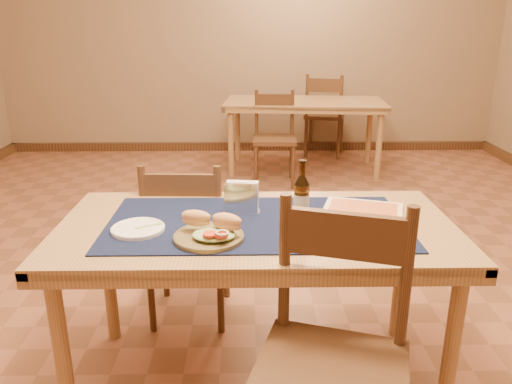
{
  "coord_description": "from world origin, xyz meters",
  "views": [
    {
      "loc": [
        -0.03,
        -2.67,
        1.52
      ],
      "look_at": [
        0.0,
        -0.7,
        0.85
      ],
      "focal_mm": 35.0,
      "sensor_mm": 36.0,
      "label": 1
    }
  ],
  "objects_px": {
    "back_table": "(304,108)",
    "main_table": "(256,242)",
    "chair_main_far": "(188,238)",
    "sandwich_plate": "(211,232)",
    "beer_bottle": "(301,197)",
    "chair_main_near": "(333,361)",
    "napkin_holder": "(242,198)"
  },
  "relations": [
    {
      "from": "chair_main_far",
      "to": "sandwich_plate",
      "type": "xyz_separation_m",
      "value": [
        0.17,
        -0.66,
        0.32
      ]
    },
    {
      "from": "chair_main_far",
      "to": "chair_main_near",
      "type": "distance_m",
      "value": 1.21
    },
    {
      "from": "back_table",
      "to": "main_table",
      "type": "bearing_deg",
      "value": -99.47
    },
    {
      "from": "main_table",
      "to": "sandwich_plate",
      "type": "distance_m",
      "value": 0.27
    },
    {
      "from": "beer_bottle",
      "to": "chair_main_far",
      "type": "bearing_deg",
      "value": 139.82
    },
    {
      "from": "beer_bottle",
      "to": "main_table",
      "type": "bearing_deg",
      "value": -166.34
    },
    {
      "from": "back_table",
      "to": "chair_main_near",
      "type": "bearing_deg",
      "value": -94.86
    },
    {
      "from": "chair_main_far",
      "to": "chair_main_near",
      "type": "xyz_separation_m",
      "value": [
        0.58,
        -1.07,
        0.05
      ]
    },
    {
      "from": "back_table",
      "to": "beer_bottle",
      "type": "xyz_separation_m",
      "value": [
        -0.38,
        -3.35,
        0.18
      ]
    },
    {
      "from": "chair_main_far",
      "to": "beer_bottle",
      "type": "distance_m",
      "value": 0.79
    },
    {
      "from": "main_table",
      "to": "back_table",
      "type": "bearing_deg",
      "value": 80.53
    },
    {
      "from": "back_table",
      "to": "sandwich_plate",
      "type": "distance_m",
      "value": 3.64
    },
    {
      "from": "sandwich_plate",
      "to": "beer_bottle",
      "type": "distance_m",
      "value": 0.42
    },
    {
      "from": "back_table",
      "to": "chair_main_far",
      "type": "bearing_deg",
      "value": -107.47
    },
    {
      "from": "beer_bottle",
      "to": "napkin_holder",
      "type": "xyz_separation_m",
      "value": [
        -0.25,
        0.07,
        -0.03
      ]
    },
    {
      "from": "chair_main_far",
      "to": "sandwich_plate",
      "type": "height_order",
      "value": "chair_main_far"
    },
    {
      "from": "main_table",
      "to": "chair_main_near",
      "type": "relative_size",
      "value": 1.6
    },
    {
      "from": "chair_main_far",
      "to": "chair_main_near",
      "type": "relative_size",
      "value": 0.9
    },
    {
      "from": "back_table",
      "to": "sandwich_plate",
      "type": "height_order",
      "value": "sandwich_plate"
    },
    {
      "from": "main_table",
      "to": "sandwich_plate",
      "type": "relative_size",
      "value": 6.03
    },
    {
      "from": "main_table",
      "to": "chair_main_far",
      "type": "height_order",
      "value": "chair_main_far"
    },
    {
      "from": "chair_main_near",
      "to": "napkin_holder",
      "type": "relative_size",
      "value": 6.32
    },
    {
      "from": "chair_main_near",
      "to": "main_table",
      "type": "bearing_deg",
      "value": 111.79
    },
    {
      "from": "chair_main_far",
      "to": "napkin_holder",
      "type": "distance_m",
      "value": 0.59
    },
    {
      "from": "chair_main_near",
      "to": "chair_main_far",
      "type": "bearing_deg",
      "value": 118.35
    },
    {
      "from": "napkin_holder",
      "to": "back_table",
      "type": "bearing_deg",
      "value": 79.19
    },
    {
      "from": "main_table",
      "to": "chair_main_near",
      "type": "bearing_deg",
      "value": -68.21
    },
    {
      "from": "back_table",
      "to": "beer_bottle",
      "type": "height_order",
      "value": "beer_bottle"
    },
    {
      "from": "back_table",
      "to": "napkin_holder",
      "type": "height_order",
      "value": "napkin_holder"
    },
    {
      "from": "main_table",
      "to": "chair_main_far",
      "type": "xyz_separation_m",
      "value": [
        -0.35,
        0.49,
        -0.2
      ]
    },
    {
      "from": "back_table",
      "to": "beer_bottle",
      "type": "bearing_deg",
      "value": -96.49
    },
    {
      "from": "back_table",
      "to": "chair_main_near",
      "type": "height_order",
      "value": "chair_main_near"
    }
  ]
}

